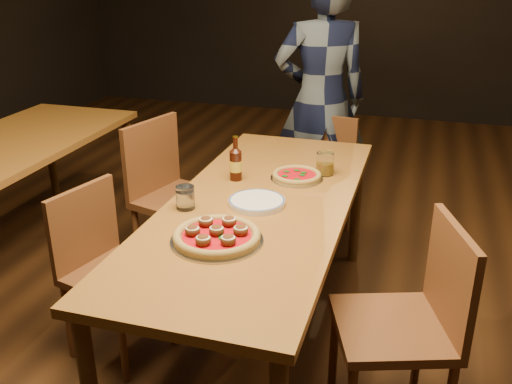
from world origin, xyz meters
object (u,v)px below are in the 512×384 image
(chair_main_nw, at_px, (117,273))
(pizza_margherita, at_px, (297,176))
(water_glass, at_px, (185,198))
(table_main, at_px, (259,216))
(diner, at_px, (321,101))
(amber_glass, at_px, (325,164))
(beer_bottle, at_px, (236,165))
(chair_end, at_px, (318,179))
(pizza_meatball, at_px, (217,235))
(plate_stack, at_px, (257,202))
(chair_main_sw, at_px, (181,199))
(chair_main_e, at_px, (393,326))

(chair_main_nw, distance_m, pizza_margherita, 0.99)
(water_glass, bearing_deg, chair_main_nw, -161.18)
(table_main, xyz_separation_m, diner, (-0.00, 1.48, 0.20))
(pizza_margherita, height_order, amber_glass, amber_glass)
(beer_bottle, height_order, water_glass, beer_bottle)
(water_glass, bearing_deg, chair_end, 75.69)
(table_main, height_order, amber_glass, amber_glass)
(chair_main_nw, relative_size, diner, 0.49)
(beer_bottle, xyz_separation_m, diner, (0.19, 1.24, 0.05))
(pizza_meatball, bearing_deg, table_main, 82.99)
(plate_stack, xyz_separation_m, amber_glass, (0.22, 0.47, 0.04))
(chair_end, height_order, beer_bottle, beer_bottle)
(chair_end, height_order, diner, diner)
(chair_main_sw, xyz_separation_m, water_glass, (0.33, -0.66, 0.32))
(pizza_meatball, bearing_deg, diner, 88.61)
(chair_main_e, relative_size, beer_bottle, 4.19)
(chair_main_sw, distance_m, water_glass, 0.81)
(chair_main_nw, bearing_deg, chair_main_e, -80.46)
(chair_end, xyz_separation_m, plate_stack, (-0.06, -1.23, 0.34))
(pizza_meatball, relative_size, beer_bottle, 1.66)
(chair_main_e, height_order, pizza_margherita, chair_main_e)
(water_glass, bearing_deg, plate_stack, 24.17)
(pizza_margherita, distance_m, diner, 1.16)
(chair_main_nw, height_order, beer_bottle, beer_bottle)
(pizza_meatball, bearing_deg, amber_glass, 72.40)
(pizza_meatball, bearing_deg, pizza_margherita, 78.74)
(pizza_meatball, relative_size, plate_stack, 1.45)
(table_main, distance_m, chair_main_e, 0.78)
(table_main, xyz_separation_m, beer_bottle, (-0.19, 0.24, 0.15))
(chair_end, xyz_separation_m, amber_glass, (0.17, -0.76, 0.39))
(diner, bearing_deg, chair_main_e, 86.57)
(amber_glass, bearing_deg, diner, 102.21)
(chair_end, bearing_deg, chair_main_sw, -126.60)
(chair_main_e, bearing_deg, water_glass, -121.50)
(table_main, height_order, water_glass, water_glass)
(chair_main_sw, height_order, water_glass, chair_main_sw)
(chair_main_nw, bearing_deg, beer_bottle, -25.67)
(chair_end, relative_size, beer_bottle, 3.81)
(chair_main_sw, bearing_deg, water_glass, -138.11)
(chair_end, relative_size, pizza_meatball, 2.29)
(water_glass, xyz_separation_m, diner, (0.29, 1.64, 0.08))
(chair_main_sw, relative_size, beer_bottle, 4.35)
(plate_stack, height_order, beer_bottle, beer_bottle)
(pizza_margherita, xyz_separation_m, water_glass, (-0.39, -0.49, 0.04))
(beer_bottle, bearing_deg, plate_stack, -54.55)
(chair_end, relative_size, water_glass, 8.11)
(pizza_margherita, distance_m, beer_bottle, 0.31)
(chair_main_e, bearing_deg, chair_end, -178.17)
(table_main, relative_size, chair_end, 2.37)
(chair_main_sw, relative_size, amber_glass, 8.42)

